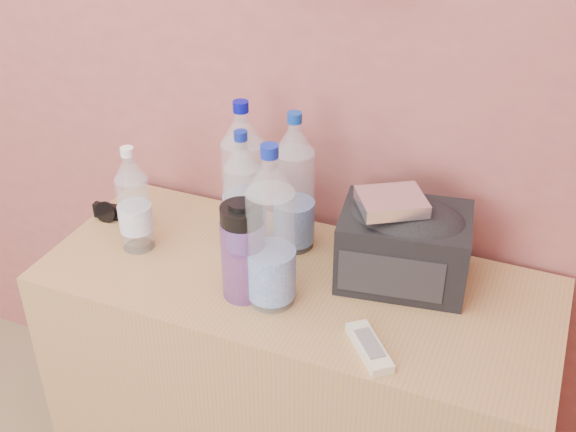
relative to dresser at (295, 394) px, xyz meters
The scene contains 11 objects.
dresser is the anchor object (origin of this frame).
pet_large_a 0.50m from the dresser, 159.48° to the left, with size 0.08×0.08×0.29m.
pet_large_b 0.53m from the dresser, 150.69° to the left, with size 0.09×0.09×0.34m.
pet_large_c 0.50m from the dresser, 113.89° to the left, with size 0.09×0.09×0.32m.
pet_large_d 0.50m from the dresser, 102.01° to the right, with size 0.09×0.09×0.35m.
pet_small 0.59m from the dresser, behind, with size 0.07×0.07×0.25m.
nalgene_bottle 0.46m from the dresser, 132.32° to the right, with size 0.09×0.09×0.22m.
sunglasses 0.60m from the dresser, behind, with size 0.14×0.05×0.04m, color black, non-canonical shape.
ac_remote 0.44m from the dresser, 36.45° to the right, with size 0.14×0.04×0.02m, color silver.
toiletry_bag 0.49m from the dresser, 23.50° to the left, with size 0.26×0.19×0.18m, color black, non-canonical shape.
foil_packet 0.57m from the dresser, 21.66° to the left, with size 0.13×0.11×0.03m, color white.
Camera 1 is at (0.99, 0.61, 1.60)m, focal length 45.00 mm.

